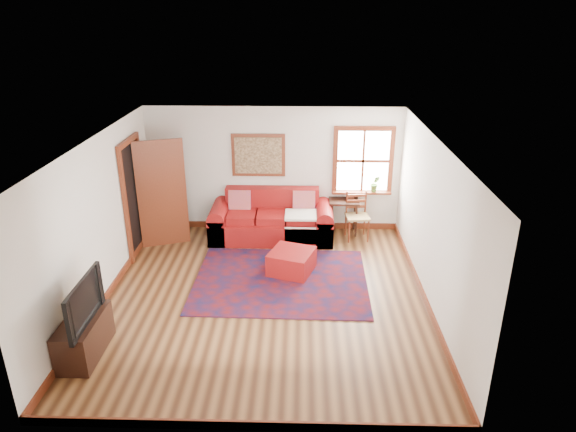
{
  "coord_description": "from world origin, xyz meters",
  "views": [
    {
      "loc": [
        0.55,
        -6.99,
        4.27
      ],
      "look_at": [
        0.34,
        0.6,
        1.14
      ],
      "focal_mm": 32.0,
      "sensor_mm": 36.0,
      "label": 1
    }
  ],
  "objects_px": {
    "media_cabinet": "(84,337)",
    "red_ottoman": "(292,262)",
    "side_table": "(344,206)",
    "ladder_back_chair": "(357,214)",
    "red_leather_sofa": "(272,222)"
  },
  "relations": [
    {
      "from": "media_cabinet",
      "to": "red_leather_sofa",
      "type": "bearing_deg",
      "value": 59.27
    },
    {
      "from": "red_ottoman",
      "to": "media_cabinet",
      "type": "relative_size",
      "value": 0.71
    },
    {
      "from": "red_ottoman",
      "to": "media_cabinet",
      "type": "height_order",
      "value": "media_cabinet"
    },
    {
      "from": "red_ottoman",
      "to": "side_table",
      "type": "distance_m",
      "value": 2.0
    },
    {
      "from": "ladder_back_chair",
      "to": "media_cabinet",
      "type": "bearing_deg",
      "value": -135.87
    },
    {
      "from": "side_table",
      "to": "media_cabinet",
      "type": "height_order",
      "value": "side_table"
    },
    {
      "from": "red_leather_sofa",
      "to": "red_ottoman",
      "type": "bearing_deg",
      "value": -73.96
    },
    {
      "from": "media_cabinet",
      "to": "red_ottoman",
      "type": "bearing_deg",
      "value": 41.08
    },
    {
      "from": "ladder_back_chair",
      "to": "media_cabinet",
      "type": "xyz_separation_m",
      "value": [
        -3.9,
        -3.79,
        -0.24
      ]
    },
    {
      "from": "ladder_back_chair",
      "to": "side_table",
      "type": "bearing_deg",
      "value": 137.7
    },
    {
      "from": "red_ottoman",
      "to": "media_cabinet",
      "type": "xyz_separation_m",
      "value": [
        -2.66,
        -2.32,
        0.07
      ]
    },
    {
      "from": "ladder_back_chair",
      "to": "red_leather_sofa",
      "type": "bearing_deg",
      "value": -179.42
    },
    {
      "from": "red_ottoman",
      "to": "side_table",
      "type": "xyz_separation_m",
      "value": [
        1.0,
        1.69,
        0.38
      ]
    },
    {
      "from": "ladder_back_chair",
      "to": "media_cabinet",
      "type": "distance_m",
      "value": 5.45
    },
    {
      "from": "side_table",
      "to": "red_ottoman",
      "type": "bearing_deg",
      "value": -120.69
    }
  ]
}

